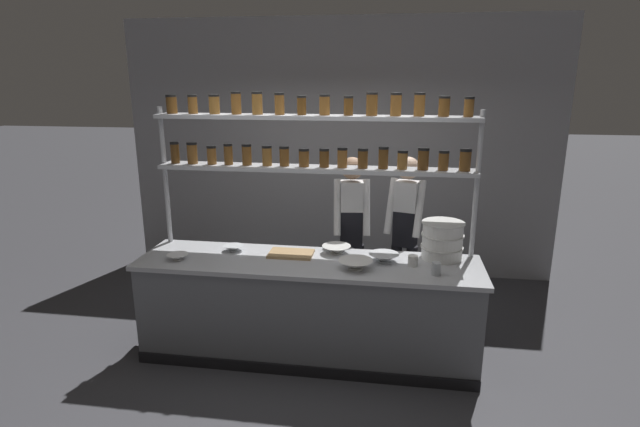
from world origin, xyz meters
name	(u,v)px	position (x,y,z in m)	size (l,w,h in m)	color
ground_plane	(309,353)	(0.00, 0.00, 0.00)	(40.00, 40.00, 0.00)	#3D3D42
back_wall	(338,150)	(0.00, 2.21, 1.60)	(5.43, 0.12, 3.19)	#939399
prep_counter	(308,308)	(0.00, 0.00, 0.46)	(3.03, 0.76, 0.92)	slate
spice_shelf_unit	(315,146)	(0.01, 0.33, 1.89)	(2.92, 0.28, 2.36)	#B7BABF
chef_left	(351,229)	(0.31, 0.74, 1.01)	(0.39, 0.32, 1.73)	black
chef_center	(405,229)	(0.85, 0.79, 1.01)	(0.41, 0.35, 1.74)	black
container_stack	(442,240)	(1.17, 0.24, 1.09)	(0.38, 0.38, 0.34)	white
cutting_board	(291,254)	(-0.18, 0.12, 0.93)	(0.40, 0.26, 0.02)	#A88456
prep_bowl_near_left	(356,265)	(0.43, -0.13, 0.96)	(0.29, 0.29, 0.08)	silver
prep_bowl_center_front	(178,257)	(-1.15, -0.15, 0.95)	(0.19, 0.19, 0.05)	white
prep_bowl_center_back	(234,248)	(-0.73, 0.15, 0.94)	(0.19, 0.19, 0.05)	silver
prep_bowl_near_right	(336,250)	(0.22, 0.23, 0.96)	(0.27, 0.27, 0.07)	silver
prep_bowl_far_left	(384,258)	(0.66, 0.08, 0.96)	(0.27, 0.27, 0.07)	silver
serving_cup_front	(436,269)	(1.09, -0.16, 0.97)	(0.07, 0.07, 0.11)	#B2B7BC
serving_cup_by_board	(413,261)	(0.91, 0.02, 0.97)	(0.08, 0.08, 0.09)	silver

